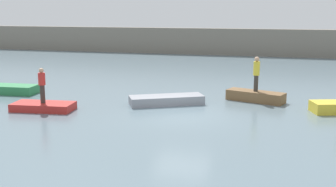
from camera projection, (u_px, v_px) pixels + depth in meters
The scene contains 8 objects.
ground_plane at pixel (182, 115), 18.61m from camera, with size 120.00×120.00×0.00m, color slate.
embankment_wall at pixel (243, 42), 42.75m from camera, with size 80.00×1.20×2.72m, color gray.
rowboat_green at pixel (3, 89), 23.38m from camera, with size 3.86×1.19×0.48m, color #2D7F47.
rowboat_red at pixel (43, 107), 19.42m from camera, with size 2.80×1.27×0.35m, color red.
rowboat_grey at pixel (167, 100), 20.65m from camera, with size 3.62×1.15×0.43m, color gray.
rowboat_brown at pixel (255, 96), 21.32m from camera, with size 2.91×0.93×0.52m, color brown.
person_red_shirt at pixel (42, 84), 19.21m from camera, with size 0.32×0.32×1.62m.
person_yellow_shirt at pixel (256, 72), 21.08m from camera, with size 0.32×0.32×1.76m.
Camera 1 is at (4.33, -17.55, 4.57)m, focal length 44.84 mm.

